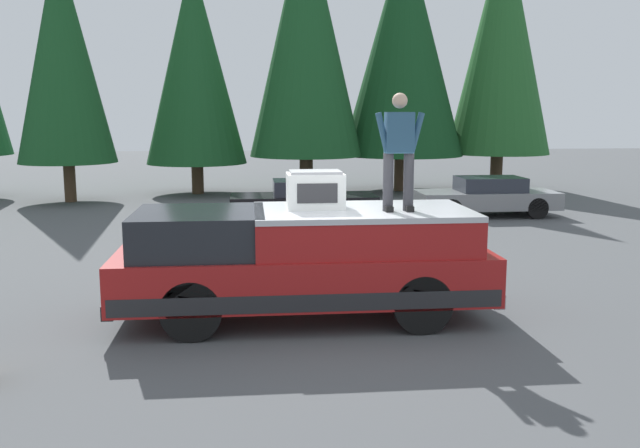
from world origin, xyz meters
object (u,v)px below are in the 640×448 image
(person_on_truck_bed, at_px, (399,149))
(parked_car_grey, at_px, (487,197))
(compressor_unit, at_px, (315,190))
(parked_car_black, at_px, (304,200))
(pickup_truck, at_px, (304,261))

(person_on_truck_bed, relative_size, parked_car_grey, 0.41)
(compressor_unit, bearing_deg, person_on_truck_bed, -109.37)
(person_on_truck_bed, distance_m, parked_car_black, 9.79)
(pickup_truck, distance_m, parked_car_grey, 11.48)
(person_on_truck_bed, bearing_deg, compressor_unit, 70.63)
(person_on_truck_bed, bearing_deg, parked_car_grey, -26.10)
(compressor_unit, bearing_deg, pickup_truck, 130.48)
(pickup_truck, distance_m, parked_car_black, 9.35)
(pickup_truck, bearing_deg, parked_car_grey, -32.75)
(parked_car_grey, bearing_deg, person_on_truck_bed, 153.90)
(parked_car_black, bearing_deg, person_on_truck_bed, -176.30)
(pickup_truck, height_order, person_on_truck_bed, person_on_truck_bed)
(parked_car_grey, xyz_separation_m, parked_car_black, (-0.33, 5.47, 0.00))
(compressor_unit, xyz_separation_m, person_on_truck_bed, (-0.41, -1.17, 0.62))
(pickup_truck, relative_size, person_on_truck_bed, 3.28)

